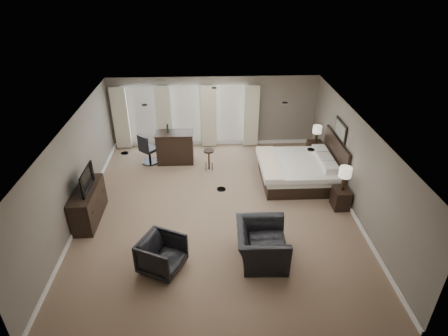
{
  "coord_description": "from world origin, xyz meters",
  "views": [
    {
      "loc": [
        -0.2,
        -8.65,
        6.2
      ],
      "look_at": [
        0.2,
        0.4,
        1.1
      ],
      "focal_mm": 30.0,
      "sensor_mm": 36.0,
      "label": 1
    }
  ],
  "objects_px": {
    "lamp_far": "(317,135)",
    "armchair_near": "(262,239)",
    "lamp_near": "(344,179)",
    "bar_counter": "(175,147)",
    "desk_chair": "(149,148)",
    "dresser": "(88,204)",
    "nightstand_near": "(341,198)",
    "bed": "(299,161)",
    "nightstand_far": "(314,151)",
    "bar_stool_right": "(209,160)",
    "tv": "(85,187)",
    "armchair_far": "(162,253)",
    "bar_stool_left": "(171,153)"
  },
  "relations": [
    {
      "from": "dresser",
      "to": "armchair_far",
      "type": "relative_size",
      "value": 1.81
    },
    {
      "from": "lamp_far",
      "to": "bar_stool_right",
      "type": "distance_m",
      "value": 3.77
    },
    {
      "from": "bed",
      "to": "nightstand_near",
      "type": "distance_m",
      "value": 1.76
    },
    {
      "from": "bed",
      "to": "tv",
      "type": "distance_m",
      "value": 6.27
    },
    {
      "from": "bar_stool_right",
      "to": "lamp_far",
      "type": "bearing_deg",
      "value": 8.17
    },
    {
      "from": "armchair_far",
      "to": "bar_stool_right",
      "type": "bearing_deg",
      "value": 12.13
    },
    {
      "from": "desk_chair",
      "to": "lamp_far",
      "type": "bearing_deg",
      "value": -138.54
    },
    {
      "from": "lamp_near",
      "to": "bar_stool_right",
      "type": "distance_m",
      "value": 4.42
    },
    {
      "from": "nightstand_far",
      "to": "bar_stool_left",
      "type": "relative_size",
      "value": 0.81
    },
    {
      "from": "nightstand_far",
      "to": "lamp_far",
      "type": "bearing_deg",
      "value": 0.0
    },
    {
      "from": "bed",
      "to": "bar_stool_left",
      "type": "distance_m",
      "value": 4.31
    },
    {
      "from": "nightstand_far",
      "to": "dresser",
      "type": "height_order",
      "value": "dresser"
    },
    {
      "from": "armchair_near",
      "to": "nightstand_near",
      "type": "bearing_deg",
      "value": -49.71
    },
    {
      "from": "lamp_far",
      "to": "bar_counter",
      "type": "distance_m",
      "value": 4.85
    },
    {
      "from": "lamp_near",
      "to": "bar_counter",
      "type": "relative_size",
      "value": 0.55
    },
    {
      "from": "dresser",
      "to": "bar_stool_right",
      "type": "relative_size",
      "value": 2.33
    },
    {
      "from": "lamp_far",
      "to": "bed",
      "type": "bearing_deg",
      "value": -121.54
    },
    {
      "from": "armchair_near",
      "to": "bar_counter",
      "type": "relative_size",
      "value": 1.04
    },
    {
      "from": "lamp_far",
      "to": "desk_chair",
      "type": "height_order",
      "value": "lamp_far"
    },
    {
      "from": "tv",
      "to": "bar_stool_right",
      "type": "distance_m",
      "value": 4.21
    },
    {
      "from": "lamp_far",
      "to": "armchair_far",
      "type": "relative_size",
      "value": 0.69
    },
    {
      "from": "lamp_far",
      "to": "armchair_near",
      "type": "xyz_separation_m",
      "value": [
        -2.51,
        -4.88,
        -0.37
      ]
    },
    {
      "from": "armchair_near",
      "to": "bar_stool_right",
      "type": "relative_size",
      "value": 1.88
    },
    {
      "from": "bar_stool_right",
      "to": "dresser",
      "type": "bearing_deg",
      "value": -141.01
    },
    {
      "from": "tv",
      "to": "armchair_far",
      "type": "relative_size",
      "value": 1.11
    },
    {
      "from": "lamp_near",
      "to": "dresser",
      "type": "xyz_separation_m",
      "value": [
        -6.92,
        -0.25,
        -0.46
      ]
    },
    {
      "from": "armchair_far",
      "to": "lamp_near",
      "type": "bearing_deg",
      "value": -39.61
    },
    {
      "from": "nightstand_near",
      "to": "nightstand_far",
      "type": "relative_size",
      "value": 0.91
    },
    {
      "from": "bed",
      "to": "nightstand_far",
      "type": "relative_size",
      "value": 3.61
    },
    {
      "from": "bed",
      "to": "lamp_near",
      "type": "height_order",
      "value": "bed"
    },
    {
      "from": "armchair_far",
      "to": "bar_counter",
      "type": "relative_size",
      "value": 0.71
    },
    {
      "from": "nightstand_far",
      "to": "bar_counter",
      "type": "height_order",
      "value": "bar_counter"
    },
    {
      "from": "lamp_near",
      "to": "nightstand_far",
      "type": "bearing_deg",
      "value": 90.0
    },
    {
      "from": "dresser",
      "to": "armchair_near",
      "type": "relative_size",
      "value": 1.24
    },
    {
      "from": "armchair_near",
      "to": "bar_stool_left",
      "type": "bearing_deg",
      "value": 29.14
    },
    {
      "from": "lamp_far",
      "to": "dresser",
      "type": "height_order",
      "value": "lamp_far"
    },
    {
      "from": "nightstand_far",
      "to": "tv",
      "type": "relative_size",
      "value": 0.63
    },
    {
      "from": "bar_counter",
      "to": "bed",
      "type": "bearing_deg",
      "value": -20.52
    },
    {
      "from": "bar_counter",
      "to": "bar_stool_right",
      "type": "bearing_deg",
      "value": -25.82
    },
    {
      "from": "lamp_near",
      "to": "armchair_near",
      "type": "height_order",
      "value": "lamp_near"
    },
    {
      "from": "nightstand_far",
      "to": "desk_chair",
      "type": "xyz_separation_m",
      "value": [
        -5.72,
        0.02,
        0.22
      ]
    },
    {
      "from": "dresser",
      "to": "nightstand_near",
      "type": "bearing_deg",
      "value": 2.04
    },
    {
      "from": "lamp_near",
      "to": "bar_counter",
      "type": "distance_m",
      "value": 5.66
    },
    {
      "from": "lamp_near",
      "to": "lamp_far",
      "type": "distance_m",
      "value": 2.9
    },
    {
      "from": "desk_chair",
      "to": "lamp_near",
      "type": "bearing_deg",
      "value": -165.38
    },
    {
      "from": "bed",
      "to": "bar_stool_left",
      "type": "height_order",
      "value": "bed"
    },
    {
      "from": "bed",
      "to": "armchair_near",
      "type": "distance_m",
      "value": 3.8
    },
    {
      "from": "dresser",
      "to": "tv",
      "type": "bearing_deg",
      "value": 90.0
    },
    {
      "from": "bar_stool_left",
      "to": "tv",
      "type": "bearing_deg",
      "value": -122.54
    },
    {
      "from": "lamp_far",
      "to": "armchair_near",
      "type": "height_order",
      "value": "lamp_far"
    }
  ]
}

